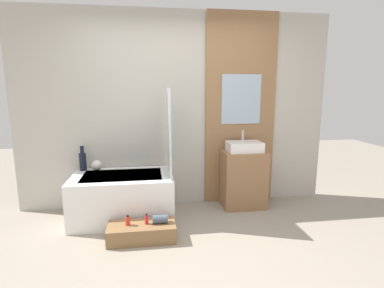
{
  "coord_description": "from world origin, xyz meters",
  "views": [
    {
      "loc": [
        -0.38,
        -2.46,
        1.61
      ],
      "look_at": [
        0.08,
        0.69,
        1.01
      ],
      "focal_mm": 28.0,
      "sensor_mm": 36.0,
      "label": 1
    }
  ],
  "objects": [
    {
      "name": "vase_tall_dark",
      "position": [
        -1.23,
        1.44,
        0.69
      ],
      "size": [
        0.09,
        0.09,
        0.32
      ],
      "color": "black",
      "rests_on": "bathtub"
    },
    {
      "name": "wooden_step_bench",
      "position": [
        -0.48,
        0.56,
        0.09
      ],
      "size": [
        0.72,
        0.33,
        0.18
      ],
      "primitive_type": "cube",
      "color": "olive",
      "rests_on": "ground_plane"
    },
    {
      "name": "glass_shower_screen",
      "position": [
        -0.14,
        1.1,
        1.08
      ],
      "size": [
        0.01,
        0.62,
        1.05
      ],
      "primitive_type": "cube",
      "color": "silver",
      "rests_on": "bathtub"
    },
    {
      "name": "bathtub",
      "position": [
        -0.72,
        1.15,
        0.28
      ],
      "size": [
        1.22,
        0.76,
        0.56
      ],
      "color": "white",
      "rests_on": "ground_plane"
    },
    {
      "name": "sink",
      "position": [
        0.88,
        1.31,
        0.84
      ],
      "size": [
        0.46,
        0.31,
        0.28
      ],
      "color": "white",
      "rests_on": "vanity_cabinet"
    },
    {
      "name": "vanity_cabinet",
      "position": [
        0.88,
        1.31,
        0.38
      ],
      "size": [
        0.57,
        0.4,
        0.77
      ],
      "primitive_type": "cube",
      "color": "#8E6642",
      "rests_on": "ground_plane"
    },
    {
      "name": "wall_tiled_back",
      "position": [
        0.0,
        1.58,
        1.3
      ],
      "size": [
        4.2,
        0.06,
        2.6
      ],
      "primitive_type": "cube",
      "color": "#B7B2A8",
      "rests_on": "ground_plane"
    },
    {
      "name": "wall_wood_accent",
      "position": [
        0.88,
        1.53,
        1.31
      ],
      "size": [
        0.98,
        0.04,
        2.6
      ],
      "color": "#8E6642",
      "rests_on": "ground_plane"
    },
    {
      "name": "vase_round_light",
      "position": [
        -1.06,
        1.41,
        0.63
      ],
      "size": [
        0.13,
        0.13,
        0.13
      ],
      "primitive_type": "sphere",
      "color": "silver",
      "rests_on": "bathtub"
    },
    {
      "name": "bottle_soap_primary",
      "position": [
        -0.63,
        0.56,
        0.23
      ],
      "size": [
        0.05,
        0.05,
        0.11
      ],
      "color": "red",
      "rests_on": "wooden_step_bench"
    },
    {
      "name": "bottle_soap_secondary",
      "position": [
        -0.43,
        0.56,
        0.23
      ],
      "size": [
        0.04,
        0.04,
        0.12
      ],
      "color": "red",
      "rests_on": "wooden_step_bench"
    },
    {
      "name": "towel_roll",
      "position": [
        -0.29,
        0.56,
        0.22
      ],
      "size": [
        0.16,
        0.09,
        0.09
      ],
      "primitive_type": "cylinder",
      "rotation": [
        0.0,
        1.57,
        0.0
      ],
      "color": "#4C5666",
      "rests_on": "wooden_step_bench"
    },
    {
      "name": "ground_plane",
      "position": [
        0.0,
        0.0,
        0.0
      ],
      "size": [
        12.0,
        12.0,
        0.0
      ],
      "primitive_type": "plane",
      "color": "gray"
    }
  ]
}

